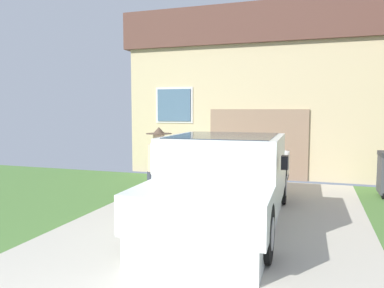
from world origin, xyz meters
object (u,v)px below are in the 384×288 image
Objects in this scene: person_with_hat at (159,164)px; house_with_garage at (288,95)px; pickup_truck at (226,185)px; handbag at (155,212)px.

house_with_garage is at bearing 81.32° from person_with_hat.
house_with_garage is (0.48, 7.92, 1.89)m from pickup_truck.
handbag is at bearing -102.40° from house_with_garage.
pickup_truck is at bearing -1.30° from person_with_hat.
person_with_hat reaches higher than handbag.
pickup_truck reaches higher than handbag.
person_with_hat is 3.85× the size of handbag.
handbag is 8.64m from house_with_garage.
house_with_garage reaches higher than pickup_truck.
pickup_truck is at bearing -93.46° from house_with_garage.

